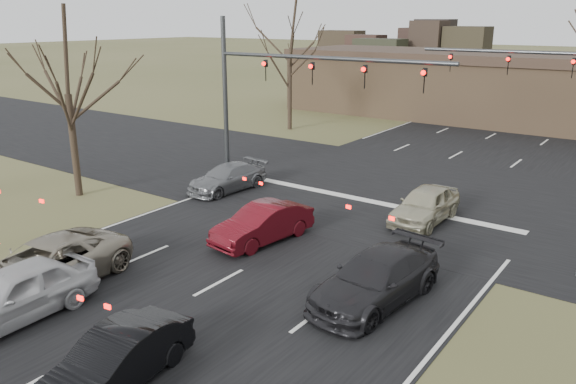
% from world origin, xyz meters
% --- Properties ---
extents(ground, '(360.00, 360.00, 0.00)m').
position_xyz_m(ground, '(0.00, 0.00, 0.00)').
color(ground, brown).
rests_on(ground, ground).
extents(road_main, '(14.00, 300.00, 0.02)m').
position_xyz_m(road_main, '(0.00, 60.00, 0.01)').
color(road_main, black).
rests_on(road_main, ground).
extents(road_cross, '(200.00, 14.00, 0.02)m').
position_xyz_m(road_cross, '(0.00, 15.00, 0.01)').
color(road_cross, black).
rests_on(road_cross, ground).
extents(building, '(42.40, 10.40, 5.30)m').
position_xyz_m(building, '(2.00, 38.00, 2.67)').
color(building, '#816345').
rests_on(building, ground).
extents(mast_arm_near, '(12.12, 0.24, 8.00)m').
position_xyz_m(mast_arm_near, '(-5.23, 13.00, 5.07)').
color(mast_arm_near, '#383A3D').
rests_on(mast_arm_near, ground).
extents(tree_left_near, '(5.10, 5.10, 8.50)m').
position_xyz_m(tree_left_near, '(-11.50, 6.00, 6.57)').
color(tree_left_near, black).
rests_on(tree_left_near, ground).
extents(tree_left_far, '(5.70, 5.70, 9.50)m').
position_xyz_m(tree_left_far, '(-13.00, 25.00, 7.34)').
color(tree_left_far, black).
rests_on(tree_left_far, ground).
extents(car_silver_suv, '(3.09, 5.59, 1.48)m').
position_xyz_m(car_silver_suv, '(-4.00, -0.29, 0.74)').
color(car_silver_suv, gray).
rests_on(car_silver_suv, ground).
extents(car_white_sedan, '(1.92, 4.53, 1.53)m').
position_xyz_m(car_white_sedan, '(-3.00, -1.81, 0.76)').
color(car_white_sedan, '#BABABC').
rests_on(car_white_sedan, ground).
extents(car_black_hatch, '(1.89, 4.08, 1.30)m').
position_xyz_m(car_black_hatch, '(1.62, -2.10, 0.65)').
color(car_black_hatch, black).
rests_on(car_black_hatch, ground).
extents(car_charcoal_sedan, '(2.54, 5.12, 1.43)m').
position_xyz_m(car_charcoal_sedan, '(4.47, 4.80, 0.71)').
color(car_charcoal_sedan, black).
rests_on(car_charcoal_sedan, ground).
extents(car_grey_ahead, '(2.09, 4.38, 1.23)m').
position_xyz_m(car_grey_ahead, '(-6.38, 10.60, 0.62)').
color(car_grey_ahead, slate).
rests_on(car_grey_ahead, ground).
extents(car_red_ahead, '(2.00, 4.30, 1.37)m').
position_xyz_m(car_red_ahead, '(-1.03, 6.52, 0.68)').
color(car_red_ahead, '#530B13').
rests_on(car_red_ahead, ground).
extents(car_silver_ahead, '(1.72, 4.22, 1.43)m').
position_xyz_m(car_silver_ahead, '(2.98, 11.98, 0.72)').
color(car_silver_ahead, '#B7B294').
rests_on(car_silver_ahead, ground).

